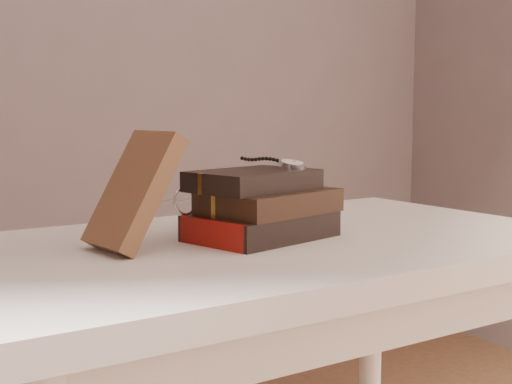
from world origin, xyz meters
TOP-DOWN VIEW (x-y plane):
  - table at (0.00, 0.35)m, footprint 1.00×0.60m
  - book_stack at (-0.02, 0.35)m, footprint 0.25×0.19m
  - journal at (-0.22, 0.38)m, footprint 0.13×0.13m
  - pocket_watch at (0.04, 0.36)m, footprint 0.05×0.15m
  - eyeglasses at (-0.11, 0.41)m, footprint 0.11×0.12m

SIDE VIEW (x-z plane):
  - table at x=0.00m, z-range 0.28..1.03m
  - book_stack at x=-0.02m, z-range 0.75..0.86m
  - eyeglasses at x=-0.11m, z-range 0.79..0.83m
  - journal at x=-0.22m, z-range 0.75..0.92m
  - pocket_watch at x=0.04m, z-range 0.86..0.88m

